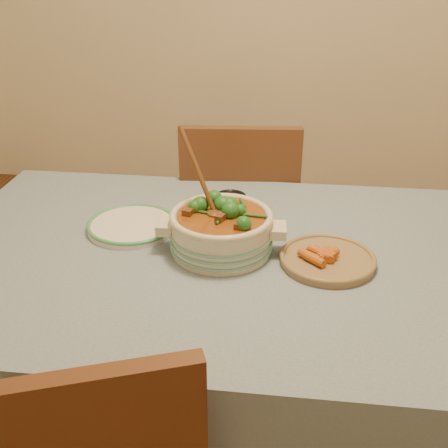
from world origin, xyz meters
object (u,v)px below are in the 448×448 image
object	(u,v)px
dining_table	(222,280)
stew_casserole	(221,228)
condiment_bowl	(231,202)
chair_far	(239,217)
white_plate	(132,225)
fried_plate	(328,258)

from	to	relation	value
dining_table	stew_casserole	world-z (taller)	stew_casserole
condiment_bowl	chair_far	distance (m)	0.45
dining_table	stew_casserole	xyz separation A→B (m)	(-0.00, 0.01, 0.16)
condiment_bowl	white_plate	bearing A→B (deg)	-149.88
fried_plate	chair_far	size ratio (longest dim) A/B	0.36
condiment_bowl	chair_far	bearing A→B (deg)	90.84
stew_casserole	white_plate	xyz separation A→B (m)	(-0.29, 0.10, -0.06)
condiment_bowl	fried_plate	distance (m)	0.43
dining_table	white_plate	distance (m)	0.33
white_plate	condiment_bowl	world-z (taller)	condiment_bowl
stew_casserole	condiment_bowl	size ratio (longest dim) A/B	2.93
white_plate	chair_far	size ratio (longest dim) A/B	0.35
stew_casserole	chair_far	size ratio (longest dim) A/B	0.38
dining_table	fried_plate	distance (m)	0.32
condiment_bowl	fried_plate	world-z (taller)	condiment_bowl
stew_casserole	chair_far	distance (m)	0.71
condiment_bowl	stew_casserole	bearing A→B (deg)	-89.31
dining_table	white_plate	size ratio (longest dim) A/B	5.07
stew_casserole	chair_far	xyz separation A→B (m)	(-0.01, 0.65, -0.29)
dining_table	chair_far	distance (m)	0.67
dining_table	stew_casserole	size ratio (longest dim) A/B	4.59
dining_table	stew_casserole	distance (m)	0.17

